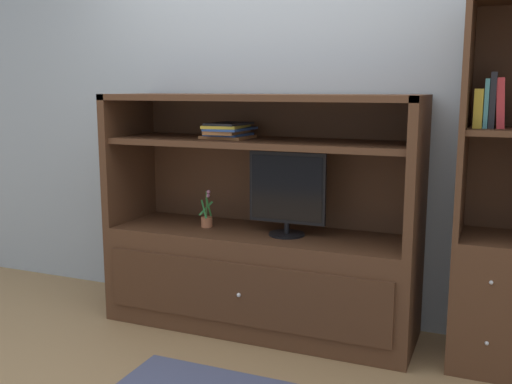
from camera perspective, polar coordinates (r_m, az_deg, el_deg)
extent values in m
plane|color=#99754C|center=(3.39, -2.36, -15.22)|extent=(8.00, 8.00, 0.00)
cube|color=#9EA8B2|center=(3.76, 2.38, 9.30)|extent=(6.00, 0.10, 2.80)
cube|color=#4C2D1C|center=(3.62, 0.31, -8.45)|extent=(1.87, 0.56, 0.60)
cube|color=#462A19|center=(3.37, -1.59, -9.89)|extent=(1.72, 0.02, 0.36)
sphere|color=silver|center=(3.36, -1.69, -9.96)|extent=(0.02, 0.02, 0.02)
cube|color=#4C2D1C|center=(3.90, -12.18, 3.30)|extent=(0.05, 0.56, 0.82)
cube|color=#4C2D1C|center=(3.23, 15.44, 1.82)|extent=(0.05, 0.56, 0.82)
cube|color=#4C2D1C|center=(3.71, 1.90, 3.19)|extent=(1.87, 0.02, 0.82)
cube|color=#4C2D1C|center=(3.44, 0.33, 9.17)|extent=(1.87, 0.56, 0.04)
cube|color=#4C2D1C|center=(3.45, 0.32, 4.82)|extent=(1.77, 0.50, 0.04)
cylinder|color=black|center=(3.46, 3.00, -4.10)|extent=(0.21, 0.21, 0.01)
cylinder|color=black|center=(3.45, 3.00, -3.50)|extent=(0.03, 0.03, 0.06)
cube|color=black|center=(3.40, 3.04, 0.41)|extent=(0.46, 0.02, 0.41)
cube|color=black|center=(3.39, 2.96, 0.37)|extent=(0.43, 0.00, 0.37)
cylinder|color=#B26642|center=(3.66, -4.80, -2.90)|extent=(0.07, 0.07, 0.06)
cylinder|color=#3D6B33|center=(3.64, -4.82, -1.17)|extent=(0.01, 0.01, 0.16)
cube|color=#2D7A38|center=(3.64, -4.56, -1.66)|extent=(0.02, 0.09, 0.15)
cube|color=#2D7A38|center=(3.66, -4.88, -1.59)|extent=(0.07, 0.06, 0.09)
cube|color=#2D7A38|center=(3.64, -5.08, -1.67)|extent=(0.08, 0.09, 0.10)
sphere|color=#C6729E|center=(3.62, -4.64, 0.01)|extent=(0.02, 0.02, 0.02)
sphere|color=#C6729E|center=(3.64, -4.69, -0.35)|extent=(0.03, 0.03, 0.03)
cube|color=#A56638|center=(3.54, -2.73, 5.37)|extent=(0.28, 0.26, 0.02)
cube|color=#2D519E|center=(3.54, -2.67, 5.60)|extent=(0.24, 0.26, 0.01)
cube|color=#A56638|center=(3.52, -2.83, 5.86)|extent=(0.20, 0.31, 0.02)
cube|color=#2D519E|center=(3.52, -2.48, 6.14)|extent=(0.22, 0.33, 0.01)
cube|color=gold|center=(3.52, -2.89, 6.39)|extent=(0.24, 0.32, 0.02)
cube|color=black|center=(3.51, -2.64, 6.63)|extent=(0.21, 0.30, 0.01)
cube|color=#4C2D1C|center=(3.36, 21.74, -9.80)|extent=(0.39, 0.45, 0.70)
sphere|color=silver|center=(3.09, 21.85, -8.15)|extent=(0.02, 0.02, 0.02)
sphere|color=silver|center=(3.20, 21.48, -13.50)|extent=(0.02, 0.02, 0.02)
cube|color=#4C2D1C|center=(3.19, 19.63, 6.74)|extent=(0.03, 0.45, 1.20)
cube|color=#4C2D1C|center=(3.40, 22.85, 6.71)|extent=(0.39, 0.02, 1.20)
cube|color=#4C2D1C|center=(3.19, 22.77, 5.46)|extent=(0.33, 0.41, 0.03)
cube|color=gold|center=(3.18, 20.79, 7.60)|extent=(0.04, 0.16, 0.19)
cube|color=teal|center=(3.18, 21.48, 8.00)|extent=(0.02, 0.16, 0.24)
cube|color=black|center=(3.18, 22.00, 8.25)|extent=(0.03, 0.16, 0.27)
cube|color=red|center=(3.18, 22.64, 7.97)|extent=(0.05, 0.14, 0.25)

